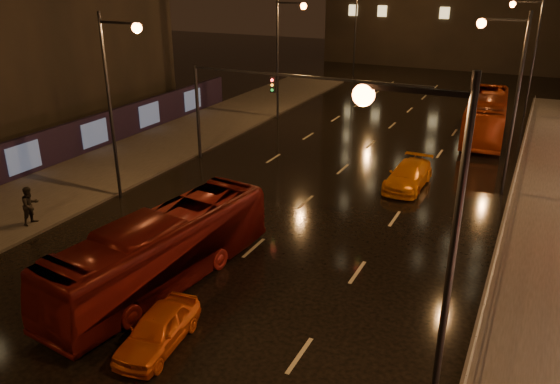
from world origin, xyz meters
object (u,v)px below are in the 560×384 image
object	(u,v)px
bus_red	(162,250)
pedestrian_b	(30,205)
bus_curb	(486,116)
taxi_far	(408,175)
taxi_near	(158,329)

from	to	relation	value
bus_red	pedestrian_b	xyz separation A→B (m)	(-9.20, 1.49, -0.39)
bus_curb	bus_red	bearing A→B (deg)	-111.43
taxi_far	pedestrian_b	xyz separation A→B (m)	(-15.50, -13.49, 0.41)
bus_curb	taxi_far	world-z (taller)	bus_curb
bus_red	taxi_near	world-z (taller)	bus_red
bus_curb	pedestrian_b	xyz separation A→B (m)	(-18.15, -26.68, -0.50)
bus_red	taxi_near	xyz separation A→B (m)	(2.30, -3.35, -0.86)
taxi_near	taxi_far	world-z (taller)	taxi_far
bus_red	bus_curb	world-z (taller)	bus_curb
bus_curb	taxi_far	xyz separation A→B (m)	(-2.65, -13.19, -0.90)
taxi_far	taxi_near	bearing A→B (deg)	-100.86
bus_red	bus_curb	xyz separation A→B (m)	(8.95, 28.18, 0.10)
bus_curb	taxi_far	distance (m)	13.48
taxi_far	pedestrian_b	world-z (taller)	pedestrian_b
taxi_far	bus_curb	bearing A→B (deg)	80.10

